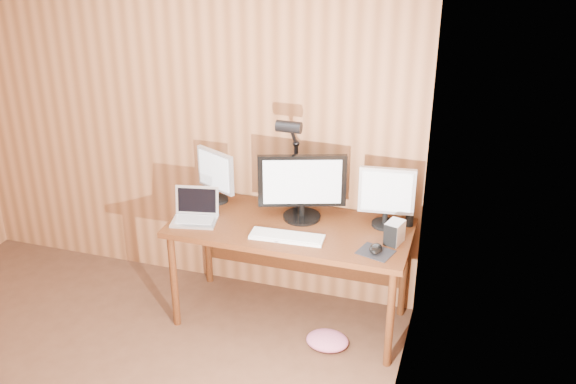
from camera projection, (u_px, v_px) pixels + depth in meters
The scene contains 13 objects.
desk at pixel (293, 237), 4.58m from camera, with size 1.60×0.70×0.75m.
monitor_center at pixel (302, 186), 4.46m from camera, with size 0.57×0.26×0.46m.
monitor_left at pixel (216, 175), 4.72m from camera, with size 0.32×0.17×0.38m.
monitor_right at pixel (387, 195), 4.37m from camera, with size 0.37×0.17×0.41m.
laptop at pixel (196, 212), 4.53m from camera, with size 0.33×0.28×0.21m.
keyboard at pixel (287, 237), 4.31m from camera, with size 0.48×0.17×0.02m.
mousepad at pixel (376, 252), 4.15m from camera, with size 0.21×0.17×0.00m, color black.
mouse at pixel (376, 249), 4.14m from camera, with size 0.07×0.12×0.04m, color black.
hard_drive at pixel (394, 233), 4.23m from camera, with size 0.12×0.15×0.15m.
phone at pixel (280, 238), 4.30m from camera, with size 0.07×0.12×0.02m.
speaker at pixel (410, 217), 4.44m from camera, with size 0.05×0.05×0.13m, color black.
desk_lamp at pixel (292, 150), 4.48m from camera, with size 0.17×0.24×0.72m.
fabric_pile at pixel (327, 341), 4.49m from camera, with size 0.29×0.23×0.09m, color #C76083, non-canonical shape.
Camera 1 is at (2.08, -2.14, 2.86)m, focal length 42.00 mm.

